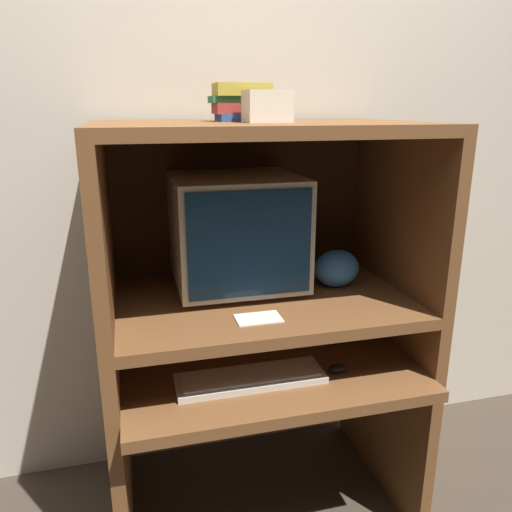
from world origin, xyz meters
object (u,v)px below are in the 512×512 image
object	(u,v)px
keyboard	(250,378)
mouse	(337,368)
crt_monitor	(236,231)
storage_box	(266,106)
book_stack	(240,102)
snack_bag	(337,268)

from	to	relation	value
keyboard	mouse	world-z (taller)	same
crt_monitor	keyboard	xyz separation A→B (m)	(-0.03, -0.29, -0.39)
storage_box	book_stack	bearing A→B (deg)	107.82
keyboard	book_stack	xyz separation A→B (m)	(0.04, 0.27, 0.81)
crt_monitor	storage_box	distance (m)	0.44
crt_monitor	storage_box	world-z (taller)	storage_box
book_stack	storage_box	world-z (taller)	book_stack
keyboard	mouse	size ratio (longest dim) A/B	7.63
snack_bag	storage_box	world-z (taller)	storage_box
keyboard	crt_monitor	bearing A→B (deg)	85.08
snack_bag	book_stack	xyz separation A→B (m)	(-0.32, 0.07, 0.55)
crt_monitor	book_stack	bearing A→B (deg)	-57.28
mouse	crt_monitor	bearing A→B (deg)	129.88
mouse	storage_box	xyz separation A→B (m)	(-0.20, 0.14, 0.79)
mouse	keyboard	bearing A→B (deg)	177.17
snack_bag	crt_monitor	bearing A→B (deg)	165.73
crt_monitor	snack_bag	size ratio (longest dim) A/B	2.65
keyboard	storage_box	xyz separation A→B (m)	(0.08, 0.13, 0.79)
keyboard	snack_bag	bearing A→B (deg)	29.83
snack_bag	book_stack	distance (m)	0.64
mouse	book_stack	xyz separation A→B (m)	(-0.24, 0.29, 0.80)
book_stack	snack_bag	bearing A→B (deg)	-11.47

